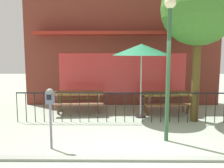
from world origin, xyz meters
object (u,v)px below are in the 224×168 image
at_px(picnic_table_left, 79,96).
at_px(picnic_table_right, 166,97).
at_px(parking_meter_far, 50,102).
at_px(street_tree, 199,8).
at_px(street_lamp, 169,48).
at_px(patio_umbrella, 141,50).

xyz_separation_m(picnic_table_left, picnic_table_right, (3.23, -0.09, 0.00)).
distance_m(parking_meter_far, street_tree, 5.31).
xyz_separation_m(picnic_table_right, street_lamp, (-0.59, -2.76, 1.72)).
relative_size(patio_umbrella, street_tree, 0.53).
height_order(picnic_table_left, picnic_table_right, same).
distance_m(picnic_table_left, street_tree, 5.04).
distance_m(picnic_table_right, parking_meter_far, 4.74).
xyz_separation_m(picnic_table_left, parking_meter_far, (-0.13, -3.40, 0.48)).
distance_m(street_tree, street_lamp, 2.54).
xyz_separation_m(patio_umbrella, street_tree, (1.71, -0.45, 1.27)).
relative_size(parking_meter_far, street_tree, 0.30).
height_order(picnic_table_right, parking_meter_far, parking_meter_far).
height_order(patio_umbrella, street_lamp, street_lamp).
bearing_deg(street_tree, picnic_table_right, 126.37).
relative_size(parking_meter_far, street_lamp, 0.40).
relative_size(picnic_table_right, street_lamp, 0.55).
bearing_deg(street_lamp, parking_meter_far, -168.79).
relative_size(patio_umbrella, parking_meter_far, 1.78).
xyz_separation_m(parking_meter_far, street_lamp, (2.77, 0.55, 1.24)).
distance_m(picnic_table_left, parking_meter_far, 3.44).
bearing_deg(parking_meter_far, picnic_table_left, 87.79).
height_order(picnic_table_right, street_lamp, street_lamp).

